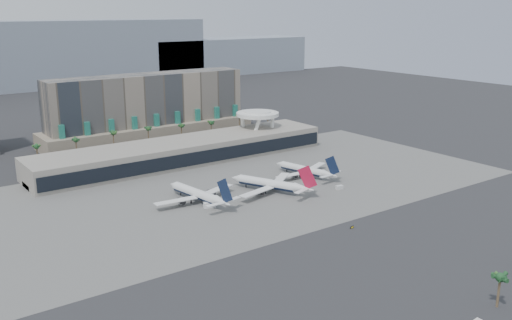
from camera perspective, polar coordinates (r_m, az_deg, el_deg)
ground at (r=233.93m, az=5.99°, el=-5.86°), size 900.00×900.00×0.00m
apron_pad at (r=274.89m, az=-1.65°, el=-2.57°), size 260.00×130.00×0.06m
mountain_ridge at (r=657.91m, az=-20.60°, el=9.42°), size 680.00×60.00×70.00m
hotel at (r=377.10m, az=-10.69°, el=4.62°), size 140.00×30.00×42.00m
terminal at (r=318.35m, az=-7.23°, el=0.98°), size 170.00×32.50×14.50m
saucer_structure at (r=349.64m, az=0.16°, el=4.36°), size 26.00×26.00×21.89m
palm_row at (r=351.02m, az=-9.02°, el=2.89°), size 157.80×2.80×13.10m
airliner_left at (r=251.95m, az=-5.81°, el=-3.40°), size 41.81×43.29×14.99m
airliner_centre at (r=264.67m, az=1.47°, el=-2.40°), size 40.17×41.33×15.34m
airliner_right at (r=290.11m, az=4.92°, el=-0.97°), size 37.44×38.91×13.61m
service_vehicle_a at (r=245.64m, az=-4.69°, el=-4.50°), size 5.36×3.64×2.39m
service_vehicle_b at (r=272.16m, az=8.34°, el=-2.72°), size 3.67×2.39×1.77m
taxiway_sign at (r=225.88m, az=9.58°, el=-6.65°), size 2.01×0.59×0.90m
near_palm_a at (r=178.75m, az=23.20°, el=-11.15°), size 6.00×6.00×10.64m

